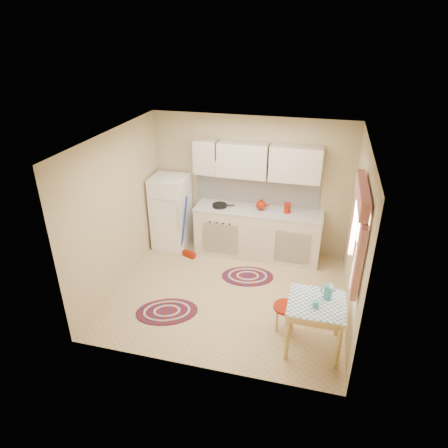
{
  "coord_description": "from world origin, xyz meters",
  "views": [
    {
      "loc": [
        1.24,
        -5.08,
        3.87
      ],
      "look_at": [
        -0.14,
        0.25,
        1.1
      ],
      "focal_mm": 32.0,
      "sensor_mm": 36.0,
      "label": 1
    }
  ],
  "objects": [
    {
      "name": "room_shell",
      "position": [
        0.16,
        0.24,
        1.6
      ],
      "size": [
        3.64,
        3.6,
        2.52
      ],
      "color": "tan",
      "rests_on": "ground"
    },
    {
      "name": "fridge",
      "position": [
        -1.42,
        1.25,
        0.7
      ],
      "size": [
        0.65,
        0.6,
        1.4
      ],
      "primitive_type": "cube",
      "color": "white",
      "rests_on": "ground"
    },
    {
      "name": "broom",
      "position": [
        -0.98,
        0.9,
        0.6
      ],
      "size": [
        0.3,
        0.22,
        1.2
      ],
      "primitive_type": null,
      "rotation": [
        0.0,
        0.0,
        -0.41
      ],
      "color": "#1B3BAC",
      "rests_on": "ground"
    },
    {
      "name": "base_cabinets",
      "position": [
        0.22,
        1.3,
        0.44
      ],
      "size": [
        2.25,
        0.6,
        0.88
      ],
      "primitive_type": "cube",
      "color": "beige",
      "rests_on": "ground"
    },
    {
      "name": "countertop",
      "position": [
        0.22,
        1.3,
        0.9
      ],
      "size": [
        2.27,
        0.62,
        0.04
      ],
      "primitive_type": "cube",
      "color": "#B7B3AD",
      "rests_on": "base_cabinets"
    },
    {
      "name": "frying_pan",
      "position": [
        -0.48,
        1.25,
        0.94
      ],
      "size": [
        0.32,
        0.32,
        0.05
      ],
      "primitive_type": "cylinder",
      "rotation": [
        0.0,
        0.0,
        0.26
      ],
      "color": "black",
      "rests_on": "countertop"
    },
    {
      "name": "red_kettle",
      "position": [
        0.26,
        1.3,
        1.02
      ],
      "size": [
        0.2,
        0.19,
        0.19
      ],
      "primitive_type": null,
      "rotation": [
        0.0,
        0.0,
        -0.08
      ],
      "color": "#901805",
      "rests_on": "countertop"
    },
    {
      "name": "red_canister",
      "position": [
        0.73,
        1.3,
        1.0
      ],
      "size": [
        0.15,
        0.15,
        0.16
      ],
      "primitive_type": "cylinder",
      "rotation": [
        0.0,
        0.0,
        0.33
      ],
      "color": "#901805",
      "rests_on": "countertop"
    },
    {
      "name": "table",
      "position": [
        1.36,
        -0.88,
        0.36
      ],
      "size": [
        0.72,
        0.72,
        0.72
      ],
      "primitive_type": "cube",
      "color": "#E1C070",
      "rests_on": "ground"
    },
    {
      "name": "stool",
      "position": [
        0.97,
        -0.65,
        0.21
      ],
      "size": [
        0.45,
        0.45,
        0.42
      ],
      "primitive_type": "cylinder",
      "rotation": [
        0.0,
        0.0,
        -0.36
      ],
      "color": "#901805",
      "rests_on": "ground"
    },
    {
      "name": "coffee_pot",
      "position": [
        1.49,
        -0.76,
        0.86
      ],
      "size": [
        0.16,
        0.15,
        0.27
      ],
      "primitive_type": null,
      "rotation": [
        0.0,
        0.0,
        -0.27
      ],
      "color": "teal",
      "rests_on": "table"
    },
    {
      "name": "mug",
      "position": [
        1.35,
        -0.98,
        0.77
      ],
      "size": [
        0.09,
        0.09,
        0.1
      ],
      "primitive_type": "cylinder",
      "rotation": [
        0.0,
        0.0,
        -0.17
      ],
      "color": "teal",
      "rests_on": "table"
    },
    {
      "name": "rug_center",
      "position": [
        0.21,
        0.53,
        0.01
      ],
      "size": [
        0.99,
        0.76,
        0.02
      ],
      "primitive_type": null,
      "rotation": [
        0.0,
        0.0,
        0.21
      ],
      "color": "maroon",
      "rests_on": "ground"
    },
    {
      "name": "rug_left",
      "position": [
        -0.78,
        -0.7,
        0.01
      ],
      "size": [
        1.09,
        0.92,
        0.02
      ],
      "primitive_type": null,
      "rotation": [
        0.0,
        0.0,
        0.38
      ],
      "color": "maroon",
      "rests_on": "ground"
    }
  ]
}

